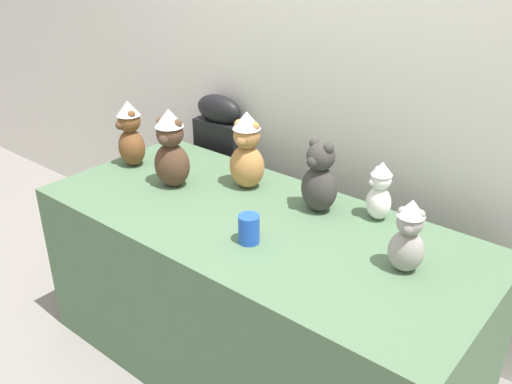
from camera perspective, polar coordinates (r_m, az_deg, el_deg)
wall_back at (r=2.55m, az=9.81°, el=13.77°), size 7.00×0.08×2.60m
display_table at (r=2.43m, az=0.00°, el=-10.61°), size 1.86×0.83×0.76m
instrument_case at (r=3.11m, az=-3.60°, el=1.02°), size 0.28×0.13×1.01m
teddy_bear_ash at (r=1.91m, az=15.35°, el=-4.45°), size 0.15×0.13×0.27m
teddy_bear_chestnut at (r=2.72m, az=-12.79°, el=5.80°), size 0.17×0.16×0.32m
teddy_bear_cocoa at (r=2.46m, az=-8.74°, el=4.36°), size 0.20×0.18×0.36m
teddy_bear_caramel at (r=2.42m, az=-0.95°, el=4.22°), size 0.19×0.17×0.35m
teddy_bear_charcoal at (r=2.24m, az=6.54°, el=1.38°), size 0.17×0.15×0.30m
teddy_bear_snow at (r=2.23m, az=12.59°, el=0.07°), size 0.14×0.14×0.24m
party_cup_blue at (r=2.04m, az=-0.74°, el=-3.82°), size 0.08×0.08×0.11m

